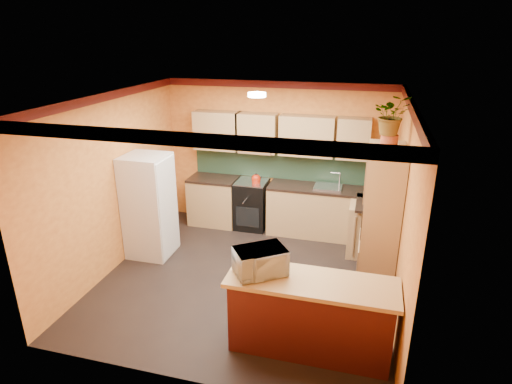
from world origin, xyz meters
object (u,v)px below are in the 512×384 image
base_cabinets_back (284,208)px  pantry (380,222)px  microwave (260,261)px  fridge (149,206)px  stove (252,204)px  breakfast_bar (310,318)px

base_cabinets_back → pantry: bearing=-43.4°
base_cabinets_back → microwave: (0.33, -3.08, 0.64)m
fridge → microwave: (2.29, -1.65, 0.23)m
fridge → stove: bearing=47.0°
base_cabinets_back → stove: stove is taller
fridge → breakfast_bar: (2.88, -1.65, -0.41)m
stove → breakfast_bar: bearing=-63.3°
breakfast_bar → fridge: bearing=150.2°
stove → microwave: bearing=-72.7°
breakfast_bar → microwave: size_ratio=3.21×
base_cabinets_back → pantry: (1.64, -1.56, 0.61)m
fridge → microwave: 2.83m
stove → breakfast_bar: size_ratio=0.51×
fridge → microwave: bearing=-35.8°
pantry → microwave: bearing=-130.7°
base_cabinets_back → stove: 0.63m
microwave → stove: bearing=71.6°
stove → fridge: fridge is taller
stove → fridge: (-1.33, -1.43, 0.39)m
fridge → microwave: size_ratio=3.04×
base_cabinets_back → microwave: size_ratio=6.52×
breakfast_bar → pantry: bearing=64.7°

